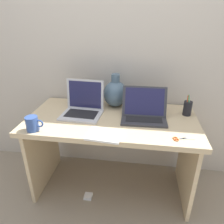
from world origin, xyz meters
name	(u,v)px	position (x,y,z in m)	size (l,w,h in m)	color
ground_plane	(112,186)	(0.00, 0.00, 0.00)	(6.00, 6.00, 0.00)	gray
back_wall	(118,51)	(0.00, 0.39, 1.20)	(4.40, 0.04, 2.40)	beige
desk	(112,135)	(0.00, 0.00, 0.57)	(1.37, 0.70, 0.74)	#D1B78C
laptop_left	(83,105)	(-0.25, 0.05, 0.81)	(0.34, 0.28, 0.27)	silver
laptop_right	(144,111)	(0.25, 0.03, 0.80)	(0.36, 0.26, 0.24)	#333338
green_vase	(115,93)	(-0.01, 0.25, 0.86)	(0.22, 0.22, 0.30)	slate
notebook_stack	(104,135)	(-0.01, -0.29, 0.74)	(0.24, 0.17, 0.01)	white
coffee_mug	(32,124)	(-0.53, -0.28, 0.79)	(0.13, 0.09, 0.11)	#335199
pen_cup	(187,108)	(0.61, 0.14, 0.80)	(0.07, 0.07, 0.18)	black
scissors	(180,139)	(0.50, -0.25, 0.74)	(0.15, 0.08, 0.01)	#B7B7BC
power_brick	(88,196)	(-0.19, -0.17, 0.01)	(0.07, 0.07, 0.03)	white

